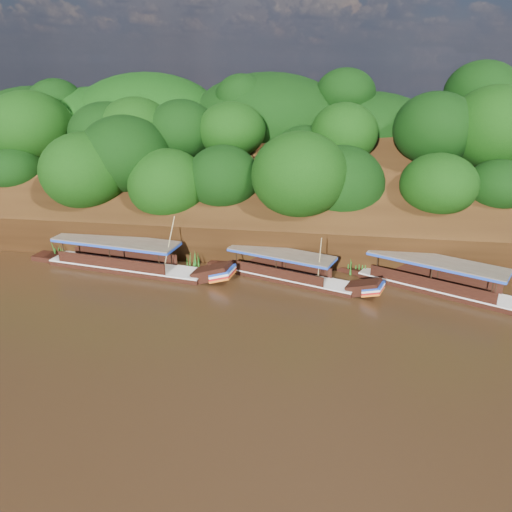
{
  "coord_description": "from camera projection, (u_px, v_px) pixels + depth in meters",
  "views": [
    {
      "loc": [
        3.38,
        -27.66,
        15.95
      ],
      "look_at": [
        -1.89,
        7.0,
        2.05
      ],
      "focal_mm": 35.0,
      "sensor_mm": 36.0,
      "label": 1
    }
  ],
  "objects": [
    {
      "name": "riverbank",
      "position": [
        296.0,
        204.0,
        51.96
      ],
      "size": [
        120.0,
        30.06,
        19.4
      ],
      "color": "black",
      "rests_on": "ground"
    },
    {
      "name": "boat_2",
      "position": [
        136.0,
        264.0,
        40.04
      ],
      "size": [
        15.85,
        4.44,
        5.44
      ],
      "rotation": [
        0.0,
        0.0,
        -0.15
      ],
      "color": "black",
      "rests_on": "ground"
    },
    {
      "name": "ground",
      "position": [
        269.0,
        327.0,
        31.76
      ],
      "size": [
        160.0,
        160.0,
        0.0
      ],
      "primitive_type": "plane",
      "color": "black",
      "rests_on": "ground"
    },
    {
      "name": "boat_0",
      "position": [
        455.0,
        288.0,
        35.94
      ],
      "size": [
        14.13,
        8.08,
        6.7
      ],
      "rotation": [
        0.0,
        0.0,
        -0.44
      ],
      "color": "black",
      "rests_on": "ground"
    },
    {
      "name": "boat_1",
      "position": [
        296.0,
        276.0,
        38.16
      ],
      "size": [
        12.44,
        5.67,
        4.59
      ],
      "rotation": [
        0.0,
        0.0,
        -0.33
      ],
      "color": "black",
      "rests_on": "ground"
    },
    {
      "name": "reeds",
      "position": [
        248.0,
        257.0,
        40.48
      ],
      "size": [
        49.7,
        2.4,
        2.2
      ],
      "color": "#20701C",
      "rests_on": "ground"
    }
  ]
}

